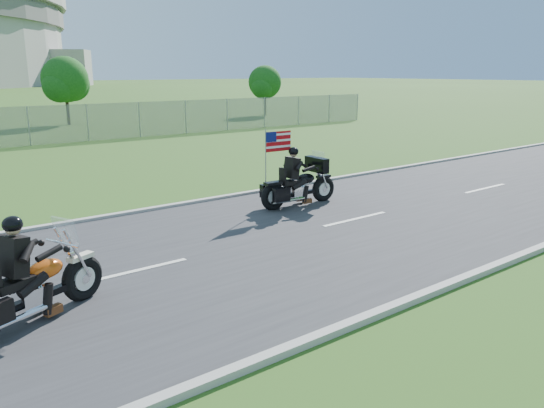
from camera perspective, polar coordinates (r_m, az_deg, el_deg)
ground at (r=11.33m, az=-5.27°, el=-5.17°), size 420.00×420.00×0.00m
road at (r=11.32m, az=-5.27°, el=-5.08°), size 120.00×8.00×0.04m
curb_north at (r=14.76m, az=-13.72°, el=-0.73°), size 120.00×0.18×0.12m
curb_south at (r=8.41m, az=9.99°, el=-12.06°), size 120.00×0.18×0.12m
tree_fence_near at (r=40.83m, az=-21.31°, el=12.14°), size 3.52×3.28×4.75m
tree_fence_far at (r=46.32m, az=-0.75°, el=12.79°), size 3.08×2.87×4.20m
motorcycle_lead at (r=8.82m, az=-24.49°, el=-8.36°), size 2.46×1.28×1.75m
motorcycle_follow at (r=14.92m, az=2.90°, el=1.94°), size 2.55×0.85×2.13m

